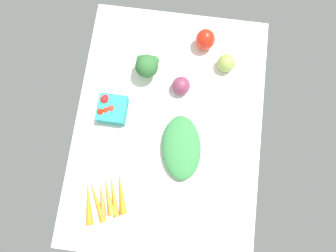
{
  "coord_description": "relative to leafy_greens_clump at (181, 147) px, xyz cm",
  "views": [
    {
      "loc": [
        -28.0,
        -3.61,
        130.87
      ],
      "look_at": [
        0.0,
        0.0,
        4.0
      ],
      "focal_mm": 34.49,
      "sensor_mm": 36.0,
      "label": 1
    }
  ],
  "objects": [
    {
      "name": "heirloom_tomato_green",
      "position": [
        37.5,
        -14.27,
        0.71
      ],
      "size": [
        7.53,
        7.53,
        7.53
      ],
      "primitive_type": "sphere",
      "color": "#89A648",
      "rests_on": "tablecloth"
    },
    {
      "name": "broccoli_head",
      "position": [
        30.52,
        17.88,
        4.63
      ],
      "size": [
        9.45,
        9.45,
        12.68
      ],
      "color": "#A8CE73",
      "rests_on": "tablecloth"
    },
    {
      "name": "red_onion_center",
      "position": [
        25.25,
        3.23,
        0.72
      ],
      "size": [
        7.56,
        7.56,
        7.56
      ],
      "primitive_type": "sphere",
      "color": "#7A324D",
      "rests_on": "tablecloth"
    },
    {
      "name": "tablecloth",
      "position": [
        8.17,
        6.42,
        -4.06
      ],
      "size": [
        104.0,
        76.0,
        2.0
      ],
      "primitive_type": "cube",
      "color": "white",
      "rests_on": "ground"
    },
    {
      "name": "carrot_bunch",
      "position": [
        -22.96,
        27.07,
        -1.74
      ],
      "size": [
        21.71,
        18.75,
        2.88
      ],
      "color": "orange",
      "rests_on": "tablecloth"
    },
    {
      "name": "berry_basket",
      "position": [
        12.04,
        29.92,
        0.19
      ],
      "size": [
        11.33,
        11.33,
        7.11
      ],
      "color": "teal",
      "rests_on": "tablecloth"
    },
    {
      "name": "bell_pepper_red",
      "position": [
        46.2,
        -4.41,
        2.09
      ],
      "size": [
        11.22,
        11.22,
        10.29
      ],
      "primitive_type": "ellipsoid",
      "rotation": [
        0.0,
        0.0,
        1.04
      ],
      "color": "red",
      "rests_on": "tablecloth"
    },
    {
      "name": "leafy_greens_clump",
      "position": [
        0.0,
        0.0,
        0.0
      ],
      "size": [
        27.81,
        18.9,
        6.11
      ],
      "primitive_type": "ellipsoid",
      "rotation": [
        0.0,
        0.0,
        0.15
      ],
      "color": "#357E41",
      "rests_on": "tablecloth"
    }
  ]
}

